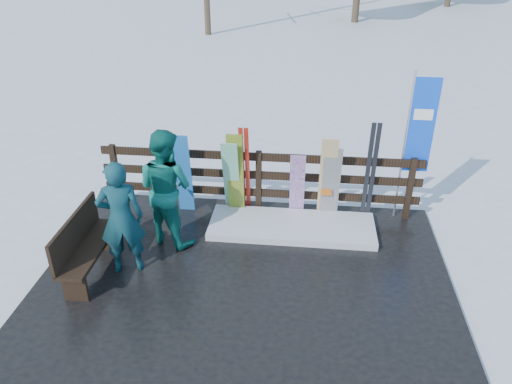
# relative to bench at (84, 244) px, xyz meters

# --- Properties ---
(ground) EXTENTS (700.00, 700.00, 0.00)m
(ground) POSITION_rel_bench_xyz_m (2.31, -0.10, -0.60)
(ground) COLOR white
(ground) RESTS_ON ground
(deck) EXTENTS (6.00, 5.00, 0.08)m
(deck) POSITION_rel_bench_xyz_m (2.31, -0.10, -0.56)
(deck) COLOR black
(deck) RESTS_ON ground
(fence) EXTENTS (5.60, 0.10, 1.15)m
(fence) POSITION_rel_bench_xyz_m (2.31, 2.10, 0.14)
(fence) COLOR black
(fence) RESTS_ON deck
(snow_patch) EXTENTS (2.78, 1.00, 0.12)m
(snow_patch) POSITION_rel_bench_xyz_m (2.94, 1.50, -0.46)
(snow_patch) COLOR white
(snow_patch) RESTS_ON deck
(bench) EXTENTS (0.41, 1.50, 0.97)m
(bench) POSITION_rel_bench_xyz_m (0.00, 0.00, 0.00)
(bench) COLOR black
(bench) RESTS_ON deck
(snowboard_0) EXTENTS (0.28, 0.22, 1.52)m
(snowboard_0) POSITION_rel_bench_xyz_m (1.03, 1.88, 0.24)
(snowboard_0) COLOR blue
(snowboard_0) RESTS_ON deck
(snowboard_1) EXTENTS (0.28, 0.41, 1.45)m
(snowboard_1) POSITION_rel_bench_xyz_m (1.86, 1.88, 0.21)
(snowboard_1) COLOR silver
(snowboard_1) RESTS_ON deck
(snowboard_2) EXTENTS (0.28, 0.19, 1.57)m
(snowboard_2) POSITION_rel_bench_xyz_m (1.94, 1.88, 0.27)
(snowboard_2) COLOR #DCFF34
(snowboard_2) RESTS_ON deck
(snowboard_3) EXTENTS (0.25, 0.38, 1.29)m
(snowboard_3) POSITION_rel_bench_xyz_m (2.99, 1.88, 0.13)
(snowboard_3) COLOR silver
(snowboard_3) RESTS_ON deck
(snowboard_4) EXTENTS (0.31, 0.30, 1.42)m
(snowboard_4) POSITION_rel_bench_xyz_m (3.56, 1.88, 0.20)
(snowboard_4) COLOR black
(snowboard_4) RESTS_ON deck
(snowboard_5) EXTENTS (0.27, 0.39, 1.60)m
(snowboard_5) POSITION_rel_bench_xyz_m (3.49, 1.88, 0.28)
(snowboard_5) COLOR silver
(snowboard_5) RESTS_ON deck
(ski_pair_a) EXTENTS (0.16, 0.32, 1.69)m
(ski_pair_a) POSITION_rel_bench_xyz_m (2.09, 1.95, 0.33)
(ski_pair_a) COLOR #A52114
(ski_pair_a) RESTS_ON deck
(ski_pair_b) EXTENTS (0.17, 0.20, 1.84)m
(ski_pair_b) POSITION_rel_bench_xyz_m (4.20, 1.95, 0.40)
(ski_pair_b) COLOR black
(ski_pair_b) RESTS_ON deck
(rental_flag) EXTENTS (0.45, 0.04, 2.60)m
(rental_flag) POSITION_rel_bench_xyz_m (4.89, 2.15, 1.09)
(rental_flag) COLOR silver
(rental_flag) RESTS_ON deck
(person_front) EXTENTS (0.74, 0.60, 1.77)m
(person_front) POSITION_rel_bench_xyz_m (0.54, 0.16, 0.37)
(person_front) COLOR #155D58
(person_front) RESTS_ON deck
(person_back) EXTENTS (1.15, 1.05, 1.92)m
(person_back) POSITION_rel_bench_xyz_m (0.97, 1.01, 0.44)
(person_back) COLOR #10675B
(person_back) RESTS_ON deck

